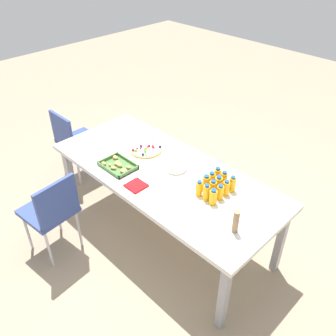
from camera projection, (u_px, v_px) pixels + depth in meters
name	position (u px, v px, depth m)	size (l,w,h in m)	color
ground_plane	(165.00, 232.00, 3.50)	(12.00, 12.00, 0.00)	gray
party_table	(164.00, 177.00, 3.11)	(2.12, 0.91, 0.73)	silver
chair_end	(73.00, 139.00, 3.97)	(0.40, 0.40, 0.83)	#33478C
chair_far_right	(52.00, 209.00, 3.03)	(0.44, 0.44, 0.83)	#33478C
juice_bottle_0	(232.00, 184.00, 2.83)	(0.05, 0.05, 0.14)	#F8AE14
juice_bottle_1	(224.00, 180.00, 2.87)	(0.06, 0.06, 0.15)	#FAAF14
juice_bottle_2	(217.00, 176.00, 2.91)	(0.06, 0.06, 0.15)	#F9AF14
juice_bottle_3	(226.00, 188.00, 2.79)	(0.05, 0.05, 0.13)	#F9AE14
juice_bottle_4	(218.00, 184.00, 2.83)	(0.06, 0.06, 0.14)	#F9AF14
juice_bottle_5	(212.00, 180.00, 2.88)	(0.06, 0.06, 0.14)	#F9AF14
juice_bottle_6	(220.00, 192.00, 2.75)	(0.06, 0.06, 0.13)	#F9AD14
juice_bottle_7	(213.00, 188.00, 2.78)	(0.06, 0.06, 0.14)	#FBAD14
juice_bottle_8	(206.00, 183.00, 2.83)	(0.06, 0.06, 0.15)	#FAAC14
juice_bottle_9	(213.00, 197.00, 2.70)	(0.06, 0.06, 0.13)	#FAAD14
juice_bottle_10	(206.00, 193.00, 2.74)	(0.05, 0.05, 0.14)	#F8AD14
juice_bottle_11	(199.00, 188.00, 2.79)	(0.05, 0.05, 0.14)	#FAAC14
fruit_pizza	(146.00, 149.00, 3.34)	(0.30, 0.30, 0.05)	tan
snack_tray	(118.00, 166.00, 3.12)	(0.31, 0.23, 0.04)	#477238
plate_stack	(176.00, 168.00, 3.10)	(0.19, 0.19, 0.03)	silver
napkin_stack	(136.00, 186.00, 2.90)	(0.15, 0.15, 0.01)	red
cardboard_tube	(236.00, 222.00, 2.45)	(0.04, 0.04, 0.18)	#9E7A56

